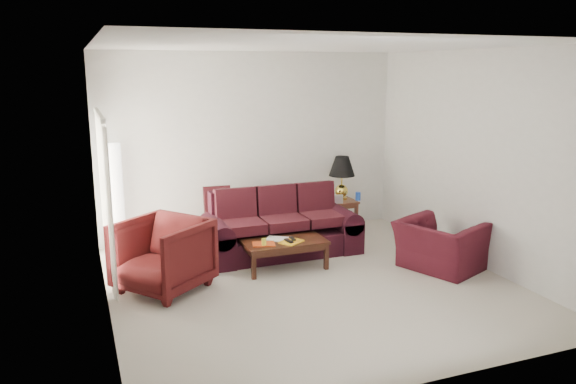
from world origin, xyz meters
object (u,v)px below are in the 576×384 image
object	(u,v)px
armchair_right	(440,246)
end_table	(340,215)
sofa	(281,223)
armchair_left	(163,255)
floor_lamp	(116,199)
coffee_table	(285,255)

from	to	relation	value
armchair_right	end_table	bearing A→B (deg)	-11.67
armchair_right	sofa	bearing A→B (deg)	29.84
sofa	armchair_right	size ratio (longest dim) A/B	2.22
sofa	end_table	distance (m)	1.63
sofa	armchair_left	distance (m)	2.03
sofa	end_table	xyz separation A→B (m)	(1.39, 0.82, -0.21)
floor_lamp	end_table	bearing A→B (deg)	-0.93
armchair_left	coffee_table	size ratio (longest dim) A/B	0.88
armchair_right	coffee_table	xyz separation A→B (m)	(-2.00, 0.79, -0.14)
sofa	floor_lamp	distance (m)	2.48
armchair_right	floor_lamp	bearing A→B (deg)	38.31
end_table	armchair_left	world-z (taller)	armchair_left
sofa	floor_lamp	bearing A→B (deg)	152.99
floor_lamp	armchair_right	xyz separation A→B (m)	(4.11, -2.28, -0.51)
sofa	armchair_left	xyz separation A→B (m)	(-1.87, -0.79, -0.02)
armchair_left	armchair_right	distance (m)	3.75
sofa	floor_lamp	world-z (taller)	floor_lamp
sofa	armchair_right	distance (m)	2.30
floor_lamp	armchair_left	bearing A→B (deg)	-76.13
floor_lamp	armchair_left	world-z (taller)	floor_lamp
sofa	armchair_left	size ratio (longest dim) A/B	2.30
end_table	coffee_table	size ratio (longest dim) A/B	0.46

